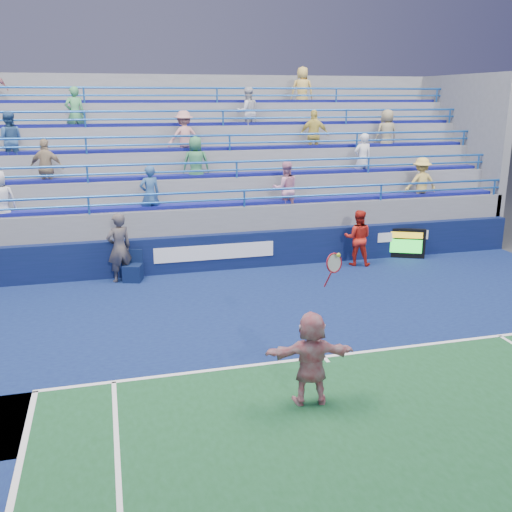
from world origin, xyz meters
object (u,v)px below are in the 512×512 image
object	(u,v)px
judge_chair	(133,272)
ball_girl	(358,238)
tennis_player	(311,358)
serve_speed_board	(403,243)
line_judge	(119,248)

from	to	relation	value
judge_chair	ball_girl	world-z (taller)	ball_girl
judge_chair	tennis_player	distance (m)	8.02
serve_speed_board	line_judge	xyz separation A→B (m)	(-8.92, -0.19, 0.49)
judge_chair	tennis_player	size ratio (longest dim) A/B	0.33
serve_speed_board	tennis_player	world-z (taller)	tennis_player
serve_speed_board	tennis_player	xyz separation A→B (m)	(-6.02, -7.83, 0.33)
serve_speed_board	line_judge	world-z (taller)	line_judge
tennis_player	serve_speed_board	bearing A→B (deg)	52.42
serve_speed_board	ball_girl	distance (m)	1.85
serve_speed_board	tennis_player	size ratio (longest dim) A/B	0.51
tennis_player	line_judge	distance (m)	8.17
ball_girl	serve_speed_board	bearing A→B (deg)	-143.59
judge_chair	tennis_player	bearing A→B (deg)	-71.33
serve_speed_board	ball_girl	size ratio (longest dim) A/B	0.78
line_judge	ball_girl	size ratio (longest dim) A/B	1.14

